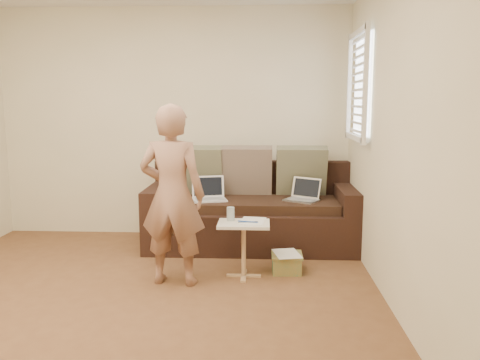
{
  "coord_description": "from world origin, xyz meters",
  "views": [
    {
      "loc": [
        1.03,
        -3.41,
        1.55
      ],
      "look_at": [
        0.8,
        1.4,
        0.78
      ],
      "focal_mm": 36.86,
      "sensor_mm": 36.0,
      "label": 1
    }
  ],
  "objects": [
    {
      "name": "drinking_glass",
      "position": [
        0.74,
        0.87,
        0.56
      ],
      "size": [
        0.07,
        0.07,
        0.12
      ],
      "primitive_type": null,
      "color": "silver",
      "rests_on": "side_table"
    },
    {
      "name": "pillow_mid",
      "position": [
        0.85,
        1.99,
        0.79
      ],
      "size": [
        0.55,
        0.27,
        0.57
      ],
      "primitive_type": null,
      "rotation": [
        0.24,
        0.0,
        0.0
      ],
      "color": "brown",
      "rests_on": "sofa"
    },
    {
      "name": "wall_right",
      "position": [
        2.0,
        0.0,
        1.3
      ],
      "size": [
        0.0,
        4.5,
        4.5
      ],
      "primitive_type": "plane",
      "rotation": [
        1.57,
        0.0,
        -1.57
      ],
      "color": "beige",
      "rests_on": "ground"
    },
    {
      "name": "pillow_left",
      "position": [
        0.3,
        1.97,
        0.79
      ],
      "size": [
        0.55,
        0.29,
        0.57
      ],
      "primitive_type": null,
      "rotation": [
        0.28,
        0.0,
        0.0
      ],
      "color": "#5F6349",
      "rests_on": "sofa"
    },
    {
      "name": "pillow_right",
      "position": [
        1.45,
        1.99,
        0.79
      ],
      "size": [
        0.55,
        0.28,
        0.57
      ],
      "primitive_type": null,
      "rotation": [
        0.26,
        0.0,
        0.0
      ],
      "color": "#5F6349",
      "rests_on": "sofa"
    },
    {
      "name": "floor",
      "position": [
        0.0,
        0.0,
        0.0
      ],
      "size": [
        4.5,
        4.5,
        0.0
      ],
      "primitive_type": "plane",
      "color": "brown",
      "rests_on": "ground"
    },
    {
      "name": "scissors",
      "position": [
        0.9,
        0.79,
        0.51
      ],
      "size": [
        0.2,
        0.15,
        0.02
      ],
      "primitive_type": null,
      "rotation": [
        0.0,
        0.0,
        0.29
      ],
      "color": "silver",
      "rests_on": "side_table"
    },
    {
      "name": "laptop_silver",
      "position": [
        1.43,
        1.67,
        0.52
      ],
      "size": [
        0.4,
        0.38,
        0.22
      ],
      "primitive_type": null,
      "rotation": [
        0.0,
        0.0,
        -0.57
      ],
      "color": "#B7BABC",
      "rests_on": "sofa"
    },
    {
      "name": "paper_on_table",
      "position": [
        0.94,
        0.85,
        0.5
      ],
      "size": [
        0.25,
        0.33,
        0.0
      ],
      "primitive_type": null,
      "rotation": [
        0.0,
        0.0,
        -0.14
      ],
      "color": "white",
      "rests_on": "side_table"
    },
    {
      "name": "sofa",
      "position": [
        0.9,
        1.77,
        0.42
      ],
      "size": [
        2.2,
        0.95,
        0.85
      ],
      "primitive_type": null,
      "color": "black",
      "rests_on": "ground"
    },
    {
      "name": "wall_back",
      "position": [
        0.0,
        2.25,
        1.3
      ],
      "size": [
        4.0,
        0.0,
        4.0
      ],
      "primitive_type": "plane",
      "rotation": [
        1.57,
        0.0,
        0.0
      ],
      "color": "beige",
      "rests_on": "ground"
    },
    {
      "name": "striped_box",
      "position": [
        1.25,
        0.94,
        0.09
      ],
      "size": [
        0.28,
        0.28,
        0.18
      ],
      "primitive_type": null,
      "color": "orange",
      "rests_on": "ground"
    },
    {
      "name": "laptop_white",
      "position": [
        0.47,
        1.64,
        0.52
      ],
      "size": [
        0.4,
        0.33,
        0.25
      ],
      "primitive_type": null,
      "rotation": [
        0.0,
        0.0,
        0.26
      ],
      "color": "white",
      "rests_on": "sofa"
    },
    {
      "name": "person",
      "position": [
        0.27,
        0.63,
        0.77
      ],
      "size": [
        0.6,
        0.44,
        1.54
      ],
      "primitive_type": "imported",
      "rotation": [
        0.0,
        0.0,
        3.03
      ],
      "color": "#9D6655",
      "rests_on": "ground"
    },
    {
      "name": "side_table",
      "position": [
        0.86,
        0.8,
        0.25
      ],
      "size": [
        0.45,
        0.32,
        0.5
      ],
      "primitive_type": null,
      "color": "silver",
      "rests_on": "ground"
    },
    {
      "name": "window_blinds",
      "position": [
        1.95,
        1.5,
        1.7
      ],
      "size": [
        0.12,
        0.88,
        1.08
      ],
      "primitive_type": null,
      "color": "white",
      "rests_on": "wall_right"
    }
  ]
}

